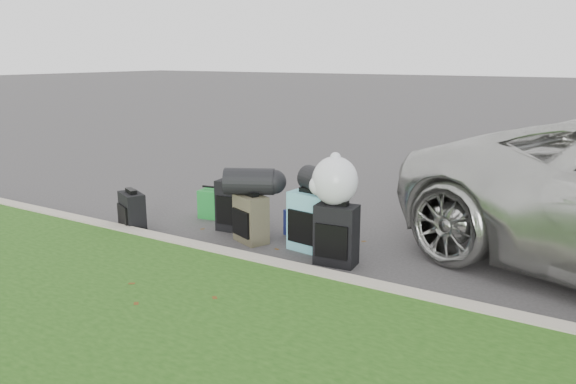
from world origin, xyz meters
The scene contains 12 objects.
ground centered at (0.00, 0.00, 0.00)m, with size 120.00×120.00×0.00m, color #383535.
curb centered at (0.00, -1.00, 0.07)m, with size 120.00×0.18×0.15m, color #9E937F.
suitcase_small_black centered at (-1.82, -0.74, 0.26)m, with size 0.41×0.23×0.51m, color black.
suitcase_large_black_left centered at (-0.77, 0.01, 0.33)m, with size 0.45×0.27×0.65m, color black.
suitcase_olive centered at (-0.34, -0.26, 0.29)m, with size 0.42×0.26×0.57m, color #3A3727.
suitcase_teal centered at (0.41, -0.15, 0.34)m, with size 0.48×0.28×0.68m, color teal.
suitcase_large_black_right centered at (0.87, -0.40, 0.33)m, with size 0.44×0.26×0.66m, color black.
tote_green centered at (-1.39, 0.33, 0.19)m, with size 0.34×0.27×0.39m, color #1C802E.
tote_navy centered at (0.02, 0.25, 0.16)m, with size 0.30×0.24×0.32m, color navy.
duffel_left centered at (-0.38, -0.22, 0.73)m, with size 0.32×0.32×0.59m, color black.
duffel_right centered at (0.52, -0.13, 0.82)m, with size 0.29×0.29×0.51m, color black.
trash_bag centered at (0.82, -0.36, 0.90)m, with size 0.50×0.50×0.50m, color silver.
Camera 1 is at (3.40, -5.51, 2.18)m, focal length 35.00 mm.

